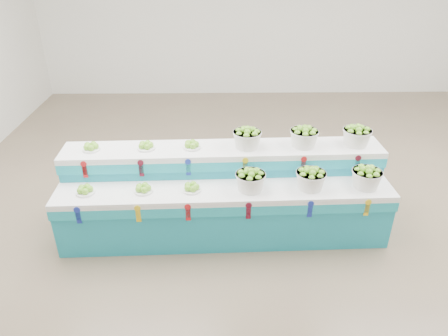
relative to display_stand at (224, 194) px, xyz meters
The scene contains 15 objects.
ground 1.16m from the display_stand, 17.66° to the left, with size 10.00×10.00×0.00m, color brown.
back_wall 5.61m from the display_stand, 79.37° to the left, with size 10.00×10.00×0.00m, color silver.
display_stand is the anchor object (origin of this frame).
plate_lower_left 1.60m from the display_stand, 169.64° to the right, with size 0.21×0.21×0.10m, color white.
plate_lower_mid 0.98m from the display_stand, 163.73° to the right, with size 0.21×0.21×0.10m, color white.
plate_lower_right 0.52m from the display_stand, 145.85° to the right, with size 0.21×0.21×0.10m, color white.
basket_lower_left 0.50m from the display_stand, 38.25° to the right, with size 0.34×0.34×0.25m, color silver, non-canonical shape.
basket_lower_mid 1.05m from the display_stand, 12.23° to the right, with size 0.34×0.34×0.25m, color silver, non-canonical shape.
basket_lower_right 1.66m from the display_stand, ahead, with size 0.34×0.34×0.25m, color silver, non-canonical shape.
plate_upper_left 1.68m from the display_stand, behind, with size 0.21×0.21×0.10m, color white.
plate_upper_mid 1.10m from the display_stand, 167.00° to the left, with size 0.21×0.21×0.10m, color white.
plate_upper_right 0.72m from the display_stand, 149.13° to the left, with size 0.21×0.21×0.10m, color white.
basket_upper_left 0.74m from the display_stand, 41.53° to the left, with size 0.34×0.34×0.25m, color silver, non-canonical shape.
basket_upper_mid 1.18m from the display_stand, 15.51° to the left, with size 0.34×0.34×0.25m, color silver, non-canonical shape.
basket_upper_right 1.75m from the display_stand, 10.10° to the left, with size 0.34×0.34×0.25m, color silver, non-canonical shape.
Camera 1 is at (-1.07, -4.52, 3.19)m, focal length 33.00 mm.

